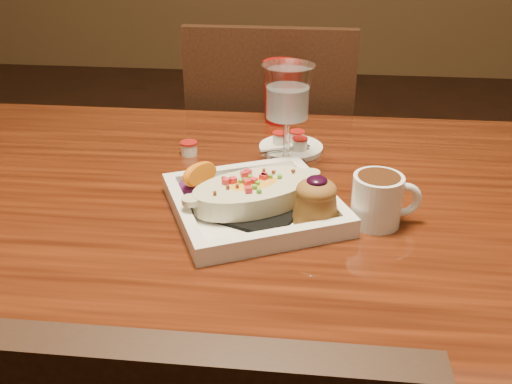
# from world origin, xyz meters

# --- Properties ---
(table) EXTENTS (1.50, 0.90, 0.75)m
(table) POSITION_xyz_m (0.00, 0.00, 0.65)
(table) COLOR maroon
(table) RESTS_ON floor
(chair_far) EXTENTS (0.42, 0.42, 0.93)m
(chair_far) POSITION_xyz_m (-0.00, 0.63, 0.51)
(chair_far) COLOR black
(chair_far) RESTS_ON floor
(plate) EXTENTS (0.32, 0.32, 0.08)m
(plate) POSITION_xyz_m (0.03, -0.02, 0.78)
(plate) COLOR white
(plate) RESTS_ON table
(coffee_mug) EXTENTS (0.11, 0.07, 0.08)m
(coffee_mug) POSITION_xyz_m (0.21, -0.02, 0.79)
(coffee_mug) COLOR white
(coffee_mug) RESTS_ON table
(goblet) EXTENTS (0.09, 0.09, 0.19)m
(goblet) POSITION_xyz_m (0.06, 0.16, 0.88)
(goblet) COLOR silver
(goblet) RESTS_ON table
(saucer) EXTENTS (0.12, 0.12, 0.08)m
(saucer) POSITION_xyz_m (0.07, 0.24, 0.76)
(saucer) COLOR white
(saucer) RESTS_ON table
(creamer_loose) EXTENTS (0.03, 0.03, 0.03)m
(creamer_loose) POSITION_xyz_m (-0.13, 0.20, 0.76)
(creamer_loose) COLOR silver
(creamer_loose) RESTS_ON table
(red_tumbler) EXTENTS (0.08, 0.08, 0.13)m
(red_tumbler) POSITION_xyz_m (0.04, 0.40, 0.82)
(red_tumbler) COLOR #9D0B0B
(red_tumbler) RESTS_ON table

